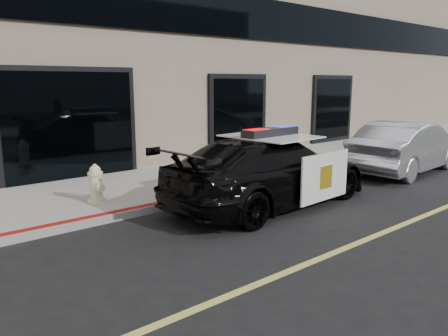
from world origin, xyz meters
TOP-DOWN VIEW (x-y plane):
  - ground at (0.00, 0.00)m, footprint 120.00×120.00m
  - sidewalk_n at (0.00, 5.25)m, footprint 60.00×3.50m
  - police_car at (1.37, 2.45)m, footprint 2.55×5.11m
  - silver_sedan at (6.70, 2.30)m, footprint 2.13×4.55m
  - fire_hydrant at (-1.51, 4.45)m, footprint 0.35×0.48m

SIDE VIEW (x-z plane):
  - ground at x=0.00m, z-range 0.00..0.00m
  - sidewalk_n at x=0.00m, z-range 0.00..0.15m
  - fire_hydrant at x=-1.51m, z-range 0.13..0.89m
  - silver_sedan at x=6.70m, z-range 0.00..1.43m
  - police_car at x=1.37m, z-range -0.08..1.52m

